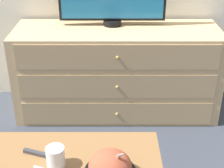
# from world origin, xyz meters

# --- Properties ---
(ground_plane) EXTENTS (12.00, 12.00, 0.00)m
(ground_plane) POSITION_xyz_m (0.00, 0.00, 0.00)
(ground_plane) COLOR #383D47
(dresser) EXTENTS (1.57, 0.55, 0.70)m
(dresser) POSITION_xyz_m (0.03, -0.30, 0.35)
(dresser) COLOR tan
(dresser) RESTS_ON ground_plane
(takeout_bowl) EXTENTS (0.23, 0.23, 0.16)m
(takeout_bowl) POSITION_xyz_m (-0.02, -1.62, 0.51)
(takeout_bowl) COLOR black
(takeout_bowl) RESTS_ON coffee_table
(drink_cup) EXTENTS (0.09, 0.09, 0.10)m
(drink_cup) POSITION_xyz_m (-0.27, -1.54, 0.50)
(drink_cup) COLOR white
(drink_cup) RESTS_ON coffee_table
(remote_control) EXTENTS (0.15, 0.07, 0.02)m
(remote_control) POSITION_xyz_m (-0.37, -1.46, 0.46)
(remote_control) COLOR #38383D
(remote_control) RESTS_ON coffee_table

